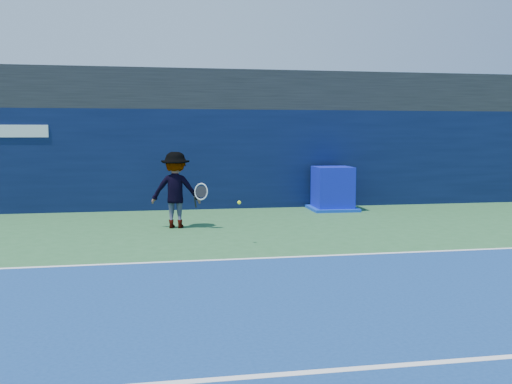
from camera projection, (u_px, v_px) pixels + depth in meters
ground at (300, 308)px, 7.47m from camera, size 80.00×80.00×0.00m
baseline at (258, 258)px, 10.41m from camera, size 24.00×0.10×0.01m
service_line at (352, 369)px, 5.52m from camera, size 24.00×0.10×0.01m
stadium_band at (210, 92)px, 18.36m from camera, size 36.00×3.00×1.20m
back_wall_assembly at (213, 159)px, 17.59m from camera, size 36.00×1.03×3.00m
equipment_cart at (333, 190)px, 17.04m from camera, size 1.39×1.39×1.30m
tennis_player at (176, 190)px, 13.78m from camera, size 1.41×0.90×1.84m
tennis_ball at (239, 202)px, 11.72m from camera, size 0.07×0.07×0.07m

